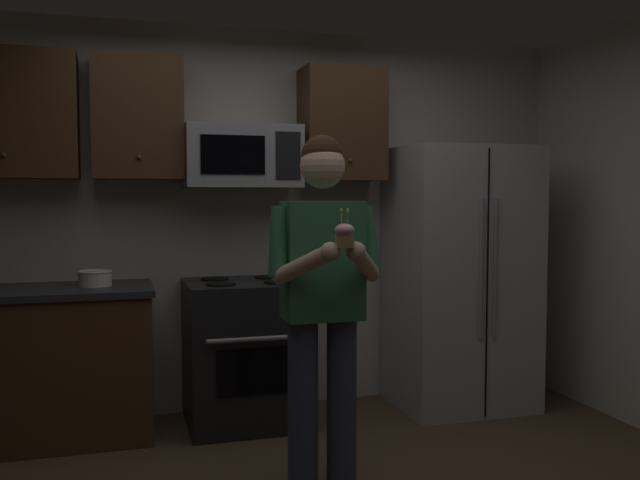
% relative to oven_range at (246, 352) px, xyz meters
% --- Properties ---
extents(wall_back, '(4.40, 0.10, 2.60)m').
position_rel_oven_range_xyz_m(wall_back, '(0.15, 0.39, 0.84)').
color(wall_back, beige).
rests_on(wall_back, ground).
extents(oven_range, '(0.76, 0.70, 0.93)m').
position_rel_oven_range_xyz_m(oven_range, '(0.00, 0.00, 0.00)').
color(oven_range, black).
rests_on(oven_range, ground).
extents(microwave, '(0.74, 0.41, 0.40)m').
position_rel_oven_range_xyz_m(microwave, '(0.00, 0.12, 1.26)').
color(microwave, '#9EA0A5').
extents(refrigerator, '(0.90, 0.75, 1.80)m').
position_rel_oven_range_xyz_m(refrigerator, '(1.50, -0.04, 0.44)').
color(refrigerator, '#B7BABF').
rests_on(refrigerator, ground).
extents(cabinet_row_upper, '(2.78, 0.36, 0.76)m').
position_rel_oven_range_xyz_m(cabinet_row_upper, '(-0.57, 0.17, 1.49)').
color(cabinet_row_upper, '#4C301C').
extents(counter_left, '(1.44, 0.66, 0.92)m').
position_rel_oven_range_xyz_m(counter_left, '(-1.30, 0.02, 0.00)').
color(counter_left, '#4C301C').
rests_on(counter_left, ground).
extents(bowl_large_white, '(0.20, 0.20, 0.09)m').
position_rel_oven_range_xyz_m(bowl_large_white, '(-0.92, 0.04, 0.51)').
color(bowl_large_white, white).
rests_on(bowl_large_white, counter_left).
extents(person, '(0.60, 0.48, 1.76)m').
position_rel_oven_range_xyz_m(person, '(0.17, -1.13, 0.53)').
color(person, '#383F59').
rests_on(person, ground).
extents(cupcake, '(0.09, 0.09, 0.17)m').
position_rel_oven_range_xyz_m(cupcake, '(0.17, -1.46, 0.83)').
color(cupcake, '#A87F56').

